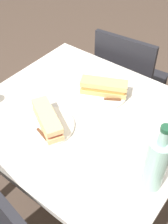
% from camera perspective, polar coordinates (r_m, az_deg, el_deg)
% --- Properties ---
extents(ground_plane, '(8.00, 8.00, 0.00)m').
position_cam_1_polar(ground_plane, '(1.88, 0.00, -16.74)').
color(ground_plane, '#47382D').
extents(dining_table, '(0.97, 0.87, 0.73)m').
position_cam_1_polar(dining_table, '(1.38, 0.00, -4.15)').
color(dining_table, beige).
rests_on(dining_table, ground).
extents(chair_near, '(0.44, 0.44, 0.85)m').
position_cam_1_polar(chair_near, '(1.91, 8.68, 6.19)').
color(chair_near, black).
rests_on(chair_near, ground).
extents(plate_near, '(0.23, 0.23, 0.01)m').
position_cam_1_polar(plate_near, '(1.25, -7.25, -2.77)').
color(plate_near, silver).
rests_on(plate_near, dining_table).
extents(baguette_sandwich_near, '(0.23, 0.17, 0.07)m').
position_cam_1_polar(baguette_sandwich_near, '(1.22, -7.42, -1.43)').
color(baguette_sandwich_near, '#DBB77A').
rests_on(baguette_sandwich_near, plate_near).
extents(knife_near, '(0.18, 0.06, 0.01)m').
position_cam_1_polar(knife_near, '(1.22, -9.32, -3.43)').
color(knife_near, silver).
rests_on(knife_near, plate_near).
extents(plate_far, '(0.23, 0.23, 0.01)m').
position_cam_1_polar(plate_far, '(1.40, 3.96, 3.72)').
color(plate_far, silver).
rests_on(plate_far, dining_table).
extents(baguette_sandwich_far, '(0.23, 0.16, 0.07)m').
position_cam_1_polar(baguette_sandwich_far, '(1.37, 4.04, 5.05)').
color(baguette_sandwich_far, tan).
rests_on(baguette_sandwich_far, plate_far).
extents(knife_far, '(0.16, 0.10, 0.01)m').
position_cam_1_polar(knife_far, '(1.35, 4.11, 2.65)').
color(knife_far, silver).
rests_on(knife_far, plate_far).
extents(water_bottle, '(0.08, 0.08, 0.30)m').
position_cam_1_polar(water_bottle, '(1.00, 14.30, -10.07)').
color(water_bottle, '#99C6B7').
rests_on(water_bottle, dining_table).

